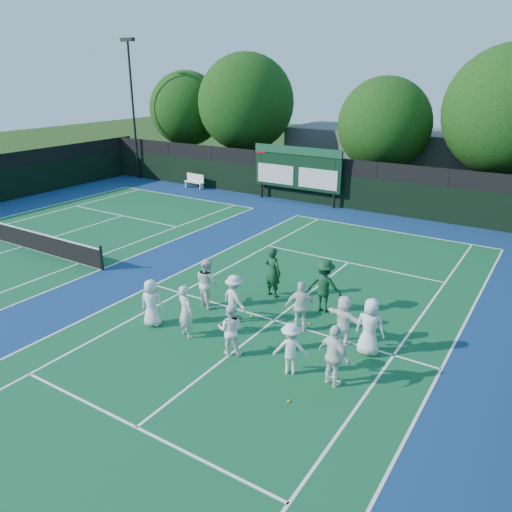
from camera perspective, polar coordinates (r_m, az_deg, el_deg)
The scene contains 31 objects.
ground at distance 16.24m, azimuth 0.26°, elevation -8.77°, with size 120.00×120.00×0.00m, color #1A380F.
court_apron at distance 20.38m, azimuth -12.62°, elevation -2.96°, with size 34.00×32.00×0.01m, color navy.
near_court at distance 16.98m, azimuth 2.07°, elevation -7.35°, with size 11.05×23.85×0.01m.
left_court at distance 26.39m, azimuth -25.10°, elevation 0.99°, with size 11.05×23.85×0.01m.
back_fence at distance 31.78m, azimuth 6.61°, elevation 8.38°, with size 34.00×0.08×3.00m.
scoreboard at distance 31.71m, azimuth 4.68°, elevation 9.95°, with size 6.00×0.21×3.55m.
clubhouse at distance 37.70m, azimuth 17.74°, elevation 10.45°, with size 18.00×6.00×4.00m, color #545458.
light_pole_left at distance 39.81m, azimuth -14.00°, elevation 17.53°, with size 1.20×0.30×10.12m.
tennis_net at distance 26.25m, azimuth -25.26°, elevation 1.98°, with size 11.30×0.10×1.10m.
bench at distance 36.28m, azimuth -7.01°, elevation 8.55°, with size 1.64×0.57×1.02m.
tree_a at distance 41.28m, azimuth -7.69°, elevation 16.14°, with size 5.75×5.75×7.99m.
tree_b at distance 37.88m, azimuth -0.90°, elevation 16.84°, with size 6.98×6.98×9.23m.
tree_c at distance 33.39m, azimuth 14.72°, elevation 14.06°, with size 5.85×5.85×7.67m.
tree_d at distance 31.82m, azimuth 27.26°, elevation 14.14°, with size 7.19×7.19×9.41m.
tennis_ball_0 at distance 17.19m, azimuth -0.57°, elevation -6.89°, with size 0.07×0.07×0.07m, color #D3E31A.
tennis_ball_1 at distance 16.81m, azimuth 6.16°, elevation -7.68°, with size 0.07×0.07×0.07m, color #D3E31A.
tennis_ball_2 at distance 13.23m, azimuth 3.76°, elevation -16.23°, with size 0.07×0.07×0.07m, color #D3E31A.
tennis_ball_3 at distance 17.45m, azimuth -7.67°, elevation -6.64°, with size 0.07×0.07×0.07m, color #D3E31A.
tennis_ball_4 at distance 17.14m, azimuth 9.30°, elevation -7.27°, with size 0.07×0.07×0.07m, color #D3E31A.
player_front_0 at distance 16.69m, azimuth -11.84°, elevation -5.27°, with size 0.79×0.51×1.62m, color white.
player_front_1 at distance 15.80m, azimuth -8.04°, elevation -6.26°, with size 0.64×0.42×1.76m, color silver.
player_front_2 at distance 14.79m, azimuth -2.94°, elevation -8.38°, with size 0.78×0.61×1.60m, color white.
player_front_3 at distance 13.94m, azimuth 4.00°, elevation -10.52°, with size 0.99×0.57×1.53m, color white.
player_front_4 at distance 13.52m, azimuth 8.91°, elevation -11.22°, with size 1.04×0.43×1.77m, color white.
player_back_0 at distance 17.71m, azimuth -5.62°, elevation -3.05°, with size 0.87×0.68×1.78m, color white.
player_back_1 at distance 16.60m, azimuth -2.48°, elevation -4.89°, with size 1.07×0.61×1.65m, color silver.
player_back_2 at distance 16.07m, azimuth 5.16°, elevation -5.77°, with size 1.00×0.41×1.70m, color white.
player_back_3 at distance 15.59m, azimuth 10.01°, elevation -7.15°, with size 1.46×0.47×1.58m, color white.
player_back_4 at distance 15.10m, azimuth 12.88°, elevation -7.90°, with size 0.87×0.56×1.77m, color white.
coach_left at distance 18.36m, azimuth 1.94°, elevation -1.87°, with size 0.70×0.46×1.92m, color #103D1F.
coach_right at distance 17.37m, azimuth 7.79°, elevation -3.39°, with size 1.25×0.72×1.93m, color #103D21.
Camera 1 is at (7.56, -11.98, 7.92)m, focal length 35.00 mm.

